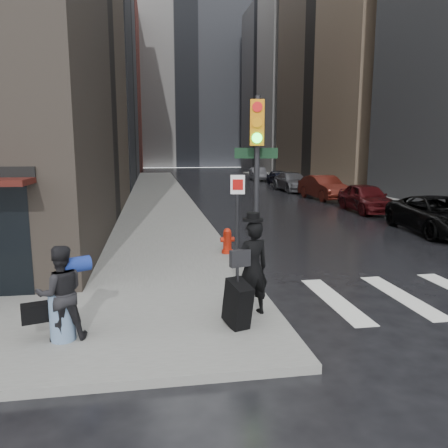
{
  "coord_description": "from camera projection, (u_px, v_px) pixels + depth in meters",
  "views": [
    {
      "loc": [
        -0.39,
        -7.67,
        3.29
      ],
      "look_at": [
        1.47,
        3.72,
        1.3
      ],
      "focal_mm": 35.0,
      "sensor_mm": 36.0,
      "label": 1
    }
  ],
  "objects": [
    {
      "name": "ground",
      "position": [
        178.0,
        329.0,
        8.08
      ],
      "size": [
        140.0,
        140.0,
        0.0
      ],
      "primitive_type": "plane",
      "color": "black",
      "rests_on": "ground"
    },
    {
      "name": "sidewalk_left",
      "position": [
        158.0,
        190.0,
        34.33
      ],
      "size": [
        4.0,
        50.0,
        0.15
      ],
      "primitive_type": "cube",
      "color": "slate",
      "rests_on": "ground"
    },
    {
      "name": "sidewalk_right",
      "position": [
        321.0,
        188.0,
        36.47
      ],
      "size": [
        3.0,
        50.0,
        0.15
      ],
      "primitive_type": "cube",
      "color": "slate",
      "rests_on": "ground"
    },
    {
      "name": "bldg_left_far",
      "position": [
        63.0,
        82.0,
        64.11
      ],
      "size": [
        22.0,
        20.0,
        26.0
      ],
      "primitive_type": "cube",
      "color": "maroon",
      "rests_on": "ground"
    },
    {
      "name": "bldg_right_far",
      "position": [
        325.0,
        88.0,
        66.5
      ],
      "size": [
        22.0,
        20.0,
        25.0
      ],
      "primitive_type": "cube",
      "color": "gray",
      "rests_on": "ground"
    },
    {
      "name": "bldg_distant",
      "position": [
        184.0,
        81.0,
        82.18
      ],
      "size": [
        40.0,
        12.0,
        32.0
      ],
      "primitive_type": "cube",
      "color": "gray",
      "rests_on": "ground"
    },
    {
      "name": "man_overcoat",
      "position": [
        249.0,
        274.0,
        8.14
      ],
      "size": [
        1.03,
        1.26,
        2.01
      ],
      "rotation": [
        0.0,
        0.0,
        3.45
      ],
      "color": "black",
      "rests_on": "ground"
    },
    {
      "name": "man_jeans",
      "position": [
        60.0,
        293.0,
        7.15
      ],
      "size": [
        1.17,
        0.81,
        1.61
      ],
      "rotation": [
        0.0,
        0.0,
        3.43
      ],
      "color": "black",
      "rests_on": "ground"
    },
    {
      "name": "traffic_light",
      "position": [
        255.0,
        167.0,
        9.59
      ],
      "size": [
        1.04,
        0.59,
        4.28
      ],
      "rotation": [
        0.0,
        0.0,
        -0.24
      ],
      "color": "black",
      "rests_on": "ground"
    },
    {
      "name": "fire_hydrant",
      "position": [
        227.0,
        242.0,
        13.27
      ],
      "size": [
        0.43,
        0.34,
        0.77
      ],
      "rotation": [
        0.0,
        0.0,
        0.05
      ],
      "color": "#AB1C0A",
      "rests_on": "ground"
    },
    {
      "name": "parked_car_0",
      "position": [
        439.0,
        215.0,
        17.1
      ],
      "size": [
        2.89,
        5.42,
        1.45
      ],
      "primitive_type": "imported",
      "rotation": [
        0.0,
        0.0,
        -0.1
      ],
      "color": "black",
      "rests_on": "ground"
    },
    {
      "name": "parked_car_1",
      "position": [
        366.0,
        198.0,
        22.91
      ],
      "size": [
        2.05,
        4.52,
        1.51
      ],
      "primitive_type": "imported",
      "rotation": [
        0.0,
        0.0,
        -0.06
      ],
      "color": "#3F0C0F",
      "rests_on": "ground"
    },
    {
      "name": "parked_car_2",
      "position": [
        324.0,
        187.0,
        28.72
      ],
      "size": [
        2.03,
        4.88,
        1.57
      ],
      "primitive_type": "imported",
      "rotation": [
        0.0,
        0.0,
        0.08
      ],
      "color": "#40120C",
      "rests_on": "ground"
    },
    {
      "name": "parked_car_3",
      "position": [
        292.0,
        182.0,
        34.52
      ],
      "size": [
        2.24,
        5.08,
        1.45
      ],
      "primitive_type": "imported",
      "rotation": [
        0.0,
        0.0,
        0.04
      ],
      "color": "#46464A",
      "rests_on": "ground"
    },
    {
      "name": "parked_car_4",
      "position": [
        279.0,
        177.0,
        40.45
      ],
      "size": [
        1.72,
        4.07,
        1.37
      ],
      "primitive_type": "imported",
      "rotation": [
        0.0,
        0.0,
        0.02
      ],
      "color": "black",
      "rests_on": "ground"
    },
    {
      "name": "parked_car_5",
      "position": [
        258.0,
        174.0,
        46.17
      ],
      "size": [
        1.82,
        4.27,
        1.37
      ],
      "primitive_type": "imported",
      "rotation": [
        0.0,
        0.0,
        -0.09
      ],
      "color": "#434348",
      "rests_on": "ground"
    }
  ]
}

